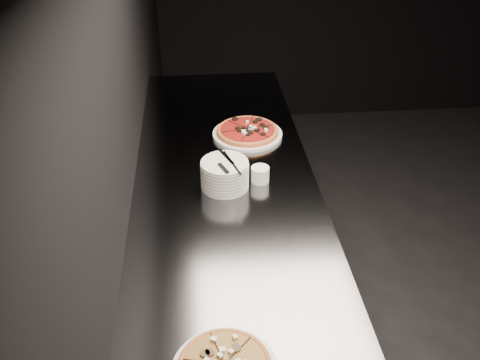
{
  "coord_description": "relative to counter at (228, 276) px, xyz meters",
  "views": [
    {
      "loc": [
        -2.23,
        -1.75,
        2.11
      ],
      "look_at": [
        -2.08,
        -0.05,
        1.0
      ],
      "focal_mm": 40.0,
      "sensor_mm": 36.0,
      "label": 1
    }
  ],
  "objects": [
    {
      "name": "ramekin",
      "position": [
        0.14,
        0.05,
        0.49
      ],
      "size": [
        0.07,
        0.07,
        0.06
      ],
      "color": "white",
      "rests_on": "counter"
    },
    {
      "name": "plate_stack",
      "position": [
        -0.0,
        0.03,
        0.52
      ],
      "size": [
        0.19,
        0.19,
        0.11
      ],
      "color": "silver",
      "rests_on": "counter"
    },
    {
      "name": "cutlery",
      "position": [
        0.0,
        0.01,
        0.57
      ],
      "size": [
        0.07,
        0.2,
        0.01
      ],
      "rotation": [
        0.0,
        0.0,
        0.39
      ],
      "color": "silver",
      "rests_on": "plate_stack"
    },
    {
      "name": "pizza_tomato",
      "position": [
        0.13,
        0.44,
        0.48
      ],
      "size": [
        0.34,
        0.34,
        0.04
      ],
      "rotation": [
        0.0,
        0.0,
        0.22
      ],
      "color": "silver",
      "rests_on": "counter"
    },
    {
      "name": "wall_left",
      "position": [
        -0.37,
        0.0,
        0.94
      ],
      "size": [
        0.02,
        5.0,
        2.8
      ],
      "primitive_type": "cube",
      "color": "black",
      "rests_on": "floor"
    },
    {
      "name": "counter",
      "position": [
        0.0,
        0.0,
        0.0
      ],
      "size": [
        0.74,
        2.44,
        0.92
      ],
      "color": "slate",
      "rests_on": "floor"
    }
  ]
}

